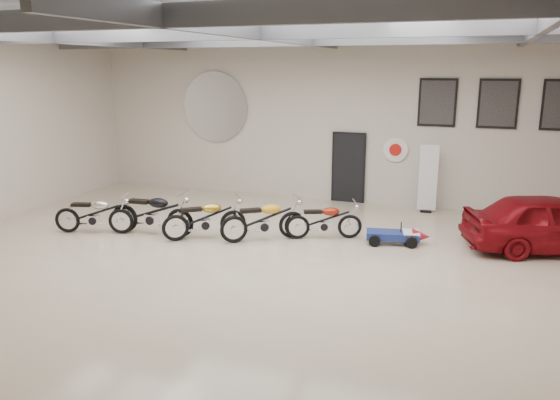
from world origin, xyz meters
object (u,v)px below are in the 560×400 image
(motorcycle_silver, at_px, (94,213))
(motorcycle_red, at_px, (324,220))
(motorcycle_gold, at_px, (204,218))
(motorcycle_yellow, at_px, (263,219))
(motorcycle_black, at_px, (152,212))
(vintage_car, at_px, (552,223))
(banner_stand, at_px, (428,179))
(go_kart, at_px, (398,233))

(motorcycle_silver, relative_size, motorcycle_red, 1.08)
(motorcycle_silver, xyz_separation_m, motorcycle_gold, (2.82, 0.57, 0.01))
(motorcycle_silver, xyz_separation_m, motorcycle_red, (5.55, 1.55, -0.04))
(motorcycle_yellow, bearing_deg, motorcycle_red, -9.93)
(motorcycle_yellow, relative_size, motorcycle_red, 1.13)
(motorcycle_black, height_order, vintage_car, vintage_car)
(motorcycle_gold, bearing_deg, motorcycle_yellow, -23.56)
(banner_stand, relative_size, motorcycle_silver, 0.98)
(vintage_car, bearing_deg, go_kart, 81.69)
(motorcycle_yellow, distance_m, motorcycle_red, 1.47)
(motorcycle_black, height_order, motorcycle_yellow, motorcycle_black)
(motorcycle_silver, height_order, go_kart, motorcycle_silver)
(motorcycle_black, distance_m, vintage_car, 9.43)
(go_kart, bearing_deg, motorcycle_black, -178.87)
(banner_stand, distance_m, vintage_car, 3.93)
(motorcycle_red, distance_m, go_kart, 1.79)
(banner_stand, distance_m, motorcycle_red, 4.05)
(motorcycle_red, bearing_deg, motorcycle_yellow, -176.95)
(motorcycle_silver, height_order, motorcycle_yellow, motorcycle_yellow)
(motorcycle_yellow, distance_m, go_kart, 3.22)
(motorcycle_black, height_order, motorcycle_red, motorcycle_black)
(banner_stand, height_order, go_kart, banner_stand)
(motorcycle_red, relative_size, vintage_car, 0.47)
(banner_stand, xyz_separation_m, go_kart, (-0.34, -3.22, -0.69))
(motorcycle_black, height_order, go_kart, motorcycle_black)
(go_kart, bearing_deg, motorcycle_yellow, -176.30)
(banner_stand, height_order, motorcycle_silver, banner_stand)
(motorcycle_gold, distance_m, go_kart, 4.66)
(banner_stand, xyz_separation_m, motorcycle_silver, (-7.65, -4.98, -0.45))
(banner_stand, xyz_separation_m, motorcycle_black, (-6.22, -4.55, -0.39))
(banner_stand, distance_m, motorcycle_black, 7.72)
(motorcycle_red, bearing_deg, vintage_car, -12.77)
(banner_stand, relative_size, vintage_car, 0.50)
(motorcycle_black, bearing_deg, banner_stand, 32.52)
(motorcycle_silver, xyz_separation_m, vintage_car, (10.63, 2.44, 0.15))
(banner_stand, height_order, vintage_car, banner_stand)
(motorcycle_black, bearing_deg, motorcycle_red, 11.62)
(go_kart, bearing_deg, motorcycle_silver, -178.12)
(motorcycle_red, bearing_deg, motorcycle_silver, 172.93)
(motorcycle_silver, bearing_deg, banner_stand, 16.56)
(motorcycle_red, height_order, vintage_car, vintage_car)
(motorcycle_red, bearing_deg, banner_stand, 35.80)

